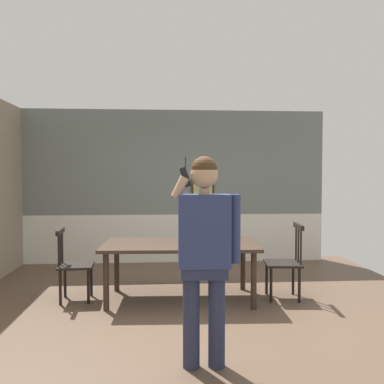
% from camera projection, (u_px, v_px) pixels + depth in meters
% --- Properties ---
extents(ground_plane, '(6.55, 6.55, 0.00)m').
position_uv_depth(ground_plane, '(181.00, 317.00, 4.62)').
color(ground_plane, brown).
extents(room_back_partition, '(5.50, 0.17, 2.77)m').
position_uv_depth(room_back_partition, '(174.00, 189.00, 7.54)').
color(room_back_partition, slate).
rests_on(room_back_partition, ground_plane).
extents(dining_table, '(1.98, 1.10, 0.73)m').
position_uv_depth(dining_table, '(180.00, 249.00, 5.26)').
color(dining_table, '#38281E').
rests_on(dining_table, ground_plane).
extents(chair_near_window, '(0.45, 0.45, 0.91)m').
position_uv_depth(chair_near_window, '(73.00, 265.00, 5.22)').
color(chair_near_window, black).
rests_on(chair_near_window, ground_plane).
extents(chair_by_doorway, '(0.48, 0.48, 0.97)m').
position_uv_depth(chair_by_doorway, '(286.00, 262.00, 5.30)').
color(chair_by_doorway, black).
rests_on(chair_by_doorway, ground_plane).
extents(person_figure, '(0.58, 0.24, 1.75)m').
position_uv_depth(person_figure, '(205.00, 245.00, 3.38)').
color(person_figure, '#282E49').
rests_on(person_figure, ground_plane).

